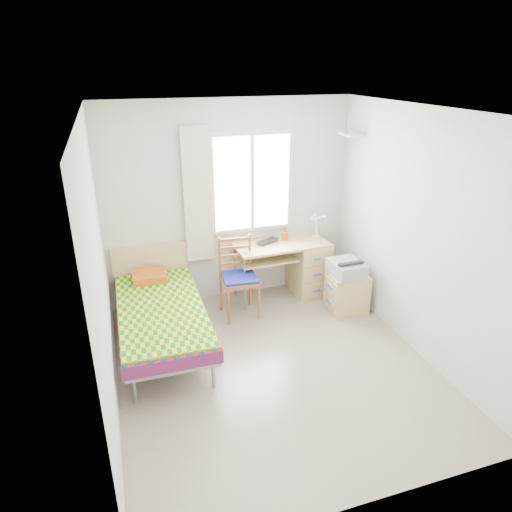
{
  "coord_description": "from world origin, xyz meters",
  "views": [
    {
      "loc": [
        -1.41,
        -3.75,
        2.98
      ],
      "look_at": [
        -0.02,
        0.55,
        1.05
      ],
      "focal_mm": 32.0,
      "sensor_mm": 36.0,
      "label": 1
    }
  ],
  "objects_px": {
    "bed": "(160,310)",
    "desk": "(304,265)",
    "printer": "(346,268)",
    "chair": "(239,273)",
    "cabinet": "(346,292)"
  },
  "relations": [
    {
      "from": "bed",
      "to": "desk",
      "type": "bearing_deg",
      "value": 17.78
    },
    {
      "from": "bed",
      "to": "printer",
      "type": "distance_m",
      "value": 2.33
    },
    {
      "from": "chair",
      "to": "cabinet",
      "type": "relative_size",
      "value": 1.97
    },
    {
      "from": "bed",
      "to": "chair",
      "type": "bearing_deg",
      "value": 20.62
    },
    {
      "from": "bed",
      "to": "cabinet",
      "type": "bearing_deg",
      "value": 0.71
    },
    {
      "from": "cabinet",
      "to": "printer",
      "type": "xyz_separation_m",
      "value": [
        -0.04,
        -0.01,
        0.35
      ]
    },
    {
      "from": "desk",
      "to": "bed",
      "type": "bearing_deg",
      "value": -164.88
    },
    {
      "from": "bed",
      "to": "cabinet",
      "type": "relative_size",
      "value": 3.93
    },
    {
      "from": "printer",
      "to": "bed",
      "type": "bearing_deg",
      "value": 178.68
    },
    {
      "from": "desk",
      "to": "chair",
      "type": "bearing_deg",
      "value": -167.89
    },
    {
      "from": "cabinet",
      "to": "printer",
      "type": "bearing_deg",
      "value": -165.76
    },
    {
      "from": "chair",
      "to": "cabinet",
      "type": "bearing_deg",
      "value": -10.91
    },
    {
      "from": "bed",
      "to": "printer",
      "type": "height_order",
      "value": "bed"
    },
    {
      "from": "desk",
      "to": "cabinet",
      "type": "relative_size",
      "value": 2.47
    },
    {
      "from": "chair",
      "to": "bed",
      "type": "bearing_deg",
      "value": -155.41
    }
  ]
}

